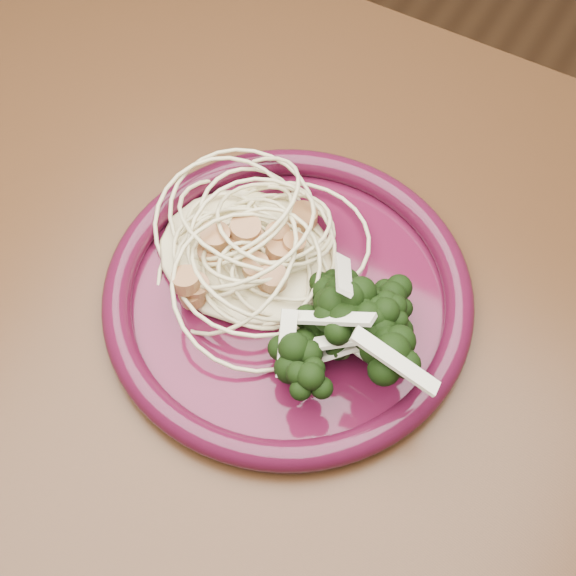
% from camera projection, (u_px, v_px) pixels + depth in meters
% --- Properties ---
extents(dining_table, '(1.20, 0.80, 0.75)m').
position_uv_depth(dining_table, '(297.00, 413.00, 0.70)').
color(dining_table, '#472814').
rests_on(dining_table, ground).
extents(dinner_plate, '(0.37, 0.37, 0.02)m').
position_uv_depth(dinner_plate, '(288.00, 294.00, 0.63)').
color(dinner_plate, '#440C21').
rests_on(dinner_plate, dining_table).
extents(spaghetti_pile, '(0.18, 0.17, 0.03)m').
position_uv_depth(spaghetti_pile, '(246.00, 247.00, 0.64)').
color(spaghetti_pile, beige).
rests_on(spaghetti_pile, dinner_plate).
extents(scallop_cluster, '(0.16, 0.16, 0.04)m').
position_uv_depth(scallop_cluster, '(244.00, 218.00, 0.61)').
color(scallop_cluster, '#AC7444').
rests_on(scallop_cluster, spaghetti_pile).
extents(broccoli_pile, '(0.13, 0.17, 0.05)m').
position_uv_depth(broccoli_pile, '(343.00, 331.00, 0.59)').
color(broccoli_pile, black).
rests_on(broccoli_pile, dinner_plate).
extents(onion_garnish, '(0.09, 0.11, 0.06)m').
position_uv_depth(onion_garnish, '(346.00, 309.00, 0.56)').
color(onion_garnish, white).
rests_on(onion_garnish, broccoli_pile).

